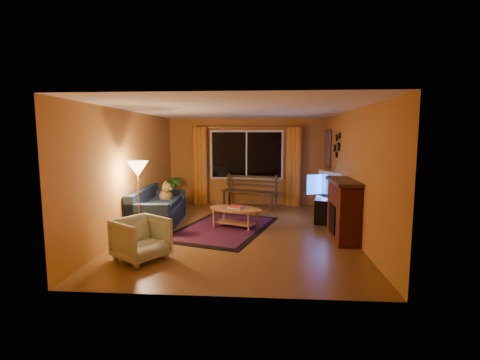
# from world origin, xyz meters

# --- Properties ---
(floor) EXTENTS (4.50, 6.00, 0.02)m
(floor) POSITION_xyz_m (0.00, 0.00, -0.01)
(floor) COLOR brown
(floor) RESTS_ON ground
(ceiling) EXTENTS (4.50, 6.00, 0.02)m
(ceiling) POSITION_xyz_m (0.00, 0.00, 2.51)
(ceiling) COLOR white
(ceiling) RESTS_ON ground
(wall_back) EXTENTS (4.50, 0.02, 2.50)m
(wall_back) POSITION_xyz_m (0.00, 3.01, 1.25)
(wall_back) COLOR #BC7831
(wall_back) RESTS_ON ground
(wall_left) EXTENTS (0.02, 6.00, 2.50)m
(wall_left) POSITION_xyz_m (-2.26, 0.00, 1.25)
(wall_left) COLOR #BC7831
(wall_left) RESTS_ON ground
(wall_right) EXTENTS (0.02, 6.00, 2.50)m
(wall_right) POSITION_xyz_m (2.26, 0.00, 1.25)
(wall_right) COLOR #BC7831
(wall_right) RESTS_ON ground
(window) EXTENTS (2.00, 0.02, 1.30)m
(window) POSITION_xyz_m (0.00, 2.94, 1.45)
(window) COLOR black
(window) RESTS_ON wall_back
(curtain_rod) EXTENTS (3.20, 0.03, 0.03)m
(curtain_rod) POSITION_xyz_m (0.00, 2.90, 2.25)
(curtain_rod) COLOR #BF8C3F
(curtain_rod) RESTS_ON wall_back
(curtain_left) EXTENTS (0.36, 0.36, 2.24)m
(curtain_left) POSITION_xyz_m (-1.35, 2.88, 1.12)
(curtain_left) COLOR orange
(curtain_left) RESTS_ON ground
(curtain_right) EXTENTS (0.36, 0.36, 2.24)m
(curtain_right) POSITION_xyz_m (1.35, 2.88, 1.12)
(curtain_right) COLOR orange
(curtain_right) RESTS_ON ground
(bench) EXTENTS (1.63, 0.96, 0.47)m
(bench) POSITION_xyz_m (0.12, 2.39, 0.23)
(bench) COLOR #332515
(bench) RESTS_ON ground
(potted_plant) EXTENTS (0.51, 0.51, 0.85)m
(potted_plant) POSITION_xyz_m (-2.00, 2.39, 0.42)
(potted_plant) COLOR #235B1E
(potted_plant) RESTS_ON ground
(sofa) EXTENTS (1.00, 2.09, 0.82)m
(sofa) POSITION_xyz_m (-1.84, 0.41, 0.41)
(sofa) COLOR #182437
(sofa) RESTS_ON ground
(dog) EXTENTS (0.40, 0.47, 0.43)m
(dog) POSITION_xyz_m (-1.79, 0.86, 0.62)
(dog) COLOR olive
(dog) RESTS_ON sofa
(armchair) EXTENTS (0.98, 0.99, 0.75)m
(armchair) POSITION_xyz_m (-1.45, -1.77, 0.37)
(armchair) COLOR beige
(armchair) RESTS_ON ground
(floor_lamp) EXTENTS (0.25, 0.25, 1.52)m
(floor_lamp) POSITION_xyz_m (-1.90, -0.63, 0.76)
(floor_lamp) COLOR #BF8C3F
(floor_lamp) RESTS_ON ground
(rug) EXTENTS (2.44, 3.11, 0.02)m
(rug) POSITION_xyz_m (-0.35, 0.20, 0.01)
(rug) COLOR maroon
(rug) RESTS_ON ground
(coffee_table) EXTENTS (1.59, 1.59, 0.44)m
(coffee_table) POSITION_xyz_m (-0.09, 0.26, 0.22)
(coffee_table) COLOR #B8753D
(coffee_table) RESTS_ON ground
(tv_console) EXTENTS (0.72, 1.41, 0.56)m
(tv_console) POSITION_xyz_m (2.00, 1.24, 0.28)
(tv_console) COLOR black
(tv_console) RESTS_ON ground
(television) EXTENTS (0.50, 0.99, 0.58)m
(television) POSITION_xyz_m (2.00, 1.24, 0.85)
(television) COLOR black
(television) RESTS_ON tv_console
(fireplace) EXTENTS (0.40, 1.20, 1.10)m
(fireplace) POSITION_xyz_m (2.05, -0.40, 0.55)
(fireplace) COLOR maroon
(fireplace) RESTS_ON ground
(mirror_cluster) EXTENTS (0.06, 0.60, 0.56)m
(mirror_cluster) POSITION_xyz_m (2.21, 1.30, 1.80)
(mirror_cluster) COLOR black
(mirror_cluster) RESTS_ON wall_right
(painting) EXTENTS (0.04, 0.76, 0.96)m
(painting) POSITION_xyz_m (2.22, 2.45, 1.65)
(painting) COLOR #CE5629
(painting) RESTS_ON wall_right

